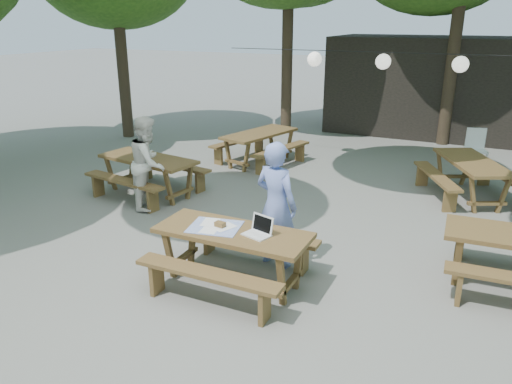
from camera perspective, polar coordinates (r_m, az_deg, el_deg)
The scene contains 12 objects.
ground at distance 6.75m, azimuth 3.66°, elevation -10.24°, with size 80.00×80.00×0.00m, color #62625D.
pavilion at distance 16.17m, azimuth 19.84°, elevation 11.38°, with size 6.00×3.00×2.80m, color black.
main_picnic_table at distance 6.55m, azimuth -2.65°, elevation -7.31°, with size 2.00×1.58×0.75m.
picnic_table_nw at distance 10.03m, azimuth -12.12°, elevation 1.87°, with size 2.13×1.86×0.75m.
picnic_table_far_w at distance 11.98m, azimuth 0.41°, elevation 5.14°, with size 2.01×2.24×0.75m.
picnic_table_far_e at distance 10.46m, azimuth 23.23°, elevation 1.41°, with size 2.26×2.40×0.75m.
woman at distance 6.85m, azimuth 2.32°, elevation -1.48°, with size 0.65×0.43×1.79m, color #7A8FDF.
second_person at distance 9.22m, azimuth -12.22°, elevation 3.30°, with size 0.82×0.64×1.69m, color white.
plastic_chair at distance 12.72m, azimuth 23.77°, elevation 3.71°, with size 0.55×0.55×0.90m.
laptop at distance 6.26m, azimuth 0.37°, elevation -4.36°, with size 0.39×0.34×0.24m.
tabletop_clutter at distance 6.51m, azimuth -4.61°, elevation -3.92°, with size 0.74×0.66×0.08m.
paper_lanterns at distance 11.74m, azimuth 14.40°, elevation 14.25°, with size 9.00×0.34×0.38m.
Camera 1 is at (2.13, -5.47, 3.32)m, focal length 35.00 mm.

